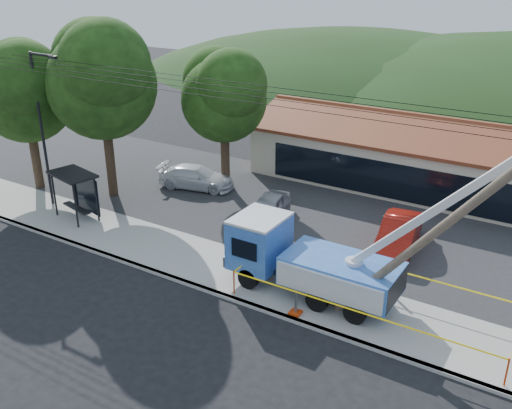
{
  "coord_description": "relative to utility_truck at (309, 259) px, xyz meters",
  "views": [
    {
      "loc": [
        12.79,
        -15.16,
        13.47
      ],
      "look_at": [
        0.27,
        5.0,
        3.3
      ],
      "focal_mm": 40.0,
      "sensor_mm": 36.0,
      "label": 1
    }
  ],
  "objects": [
    {
      "name": "streetlight",
      "position": [
        -17.2,
        0.77,
        3.52
      ],
      "size": [
        2.13,
        0.22,
        9.0
      ],
      "color": "black",
      "rests_on": "ground"
    },
    {
      "name": "car_red",
      "position": [
        1.91,
        6.18,
        -1.78
      ],
      "size": [
        2.38,
        5.04,
        1.6
      ],
      "primitive_type": "imported",
      "rotation": [
        0.0,
        0.0,
        0.15
      ],
      "color": "maroon",
      "rests_on": "ground"
    },
    {
      "name": "utility_truck",
      "position": [
        0.0,
        0.0,
        0.0
      ],
      "size": [
        12.59,
        4.03,
        8.98
      ],
      "color": "black",
      "rests_on": "ground"
    },
    {
      "name": "hill_west",
      "position": [
        -18.42,
        50.77,
        -1.78
      ],
      "size": [
        78.4,
        56.0,
        28.0
      ],
      "primitive_type": "ellipsoid",
      "color": "#1D3613",
      "rests_on": "ground"
    },
    {
      "name": "tree_lot",
      "position": [
        -10.42,
        8.77,
        4.43
      ],
      "size": [
        6.3,
        5.6,
        8.94
      ],
      "color": "#332316",
      "rests_on": "ground"
    },
    {
      "name": "bus_shelter",
      "position": [
        -14.53,
        0.3,
        0.32
      ],
      "size": [
        3.05,
        2.24,
        2.65
      ],
      "rotation": [
        0.0,
        0.0,
        -0.22
      ],
      "color": "black",
      "rests_on": "ground"
    },
    {
      "name": "car_silver",
      "position": [
        -5.32,
        5.54,
        -1.78
      ],
      "size": [
        2.53,
        4.53,
        1.46
      ],
      "primitive_type": "imported",
      "rotation": [
        0.0,
        0.0,
        0.2
      ],
      "color": "#9E9FA5",
      "rests_on": "ground"
    },
    {
      "name": "parking_lot",
      "position": [
        -3.42,
        7.77,
        -1.73
      ],
      "size": [
        60.0,
        12.0,
        0.1
      ],
      "primitive_type": "cube",
      "color": "#28282B",
      "rests_on": "ground"
    },
    {
      "name": "tree_west_near",
      "position": [
        -15.42,
        3.77,
        5.74
      ],
      "size": [
        7.56,
        6.72,
        10.8
      ],
      "color": "#332316",
      "rests_on": "ground"
    },
    {
      "name": "sidewalk",
      "position": [
        -3.42,
        -0.23,
        -1.71
      ],
      "size": [
        60.0,
        4.0,
        0.15
      ],
      "primitive_type": "cube",
      "color": "#AAA99F",
      "rests_on": "ground"
    },
    {
      "name": "car_white",
      "position": [
        -11.8,
        7.47,
        -1.78
      ],
      "size": [
        5.24,
        3.18,
        1.42
      ],
      "primitive_type": "imported",
      "rotation": [
        0.0,
        0.0,
        1.83
      ],
      "color": "white",
      "rests_on": "ground"
    },
    {
      "name": "caution_tape",
      "position": [
        2.88,
        0.05,
        -0.81
      ],
      "size": [
        11.14,
        3.85,
        1.11
      ],
      "color": "red",
      "rests_on": "ground"
    },
    {
      "name": "curb",
      "position": [
        -3.42,
        -2.13,
        -1.71
      ],
      "size": [
        60.0,
        0.25,
        0.15
      ],
      "primitive_type": "cube",
      "color": "#AAA99F",
      "rests_on": "ground"
    },
    {
      "name": "ground",
      "position": [
        -3.42,
        -4.23,
        -1.78
      ],
      "size": [
        120.0,
        120.0,
        0.0
      ],
      "primitive_type": "plane",
      "color": "black",
      "rests_on": "ground"
    },
    {
      "name": "tree_west_far",
      "position": [
        -20.42,
        2.27,
        4.76
      ],
      "size": [
        6.84,
        6.08,
        9.48
      ],
      "color": "#332316",
      "rests_on": "ground"
    },
    {
      "name": "leaning_pole",
      "position": [
        5.47,
        -0.52,
        3.16
      ],
      "size": [
        7.25,
        1.9,
        8.93
      ],
      "color": "brown",
      "rests_on": "ground"
    },
    {
      "name": "strip_mall",
      "position": [
        0.58,
        15.75,
        0.1
      ],
      "size": [
        22.5,
        8.53,
        4.67
      ],
      "color": "beige",
      "rests_on": "ground"
    }
  ]
}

